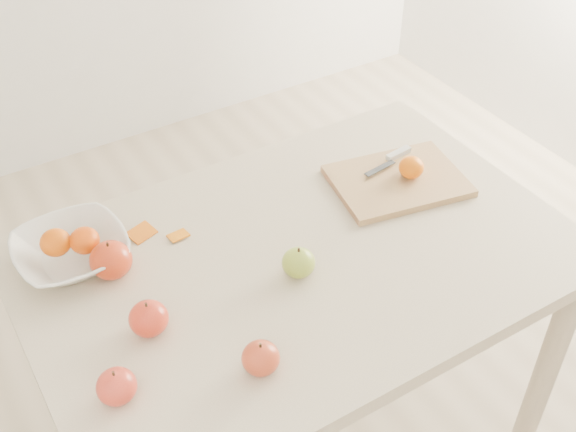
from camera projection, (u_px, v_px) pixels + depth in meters
table at (299, 284)px, 1.66m from camera, size 1.20×0.80×0.75m
cutting_board at (398, 181)px, 1.79m from camera, size 0.36×0.29×0.02m
board_tangerine at (411, 167)px, 1.77m from camera, size 0.06×0.06×0.05m
fruit_bowl at (71, 252)px, 1.56m from camera, size 0.24×0.24×0.06m
bowl_tangerine_near at (56, 242)px, 1.53m from camera, size 0.07×0.07×0.06m
bowl_tangerine_far at (85, 240)px, 1.54m from camera, size 0.06×0.06×0.06m
orange_peel_a at (142, 234)px, 1.64m from camera, size 0.07×0.06×0.01m
orange_peel_b at (178, 236)px, 1.64m from camera, size 0.05×0.04×0.01m
paring_knife at (395, 156)px, 1.84m from camera, size 0.17×0.05×0.01m
apple_green at (299, 263)px, 1.53m from camera, size 0.07×0.07×0.07m
apple_red_d at (117, 386)px, 1.28m from camera, size 0.07×0.07×0.07m
apple_red_c at (261, 358)px, 1.33m from camera, size 0.07×0.07×0.06m
apple_red_b at (149, 318)px, 1.40m from camera, size 0.08×0.08×0.07m
apple_red_a at (111, 260)px, 1.52m from camera, size 0.09×0.09×0.08m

